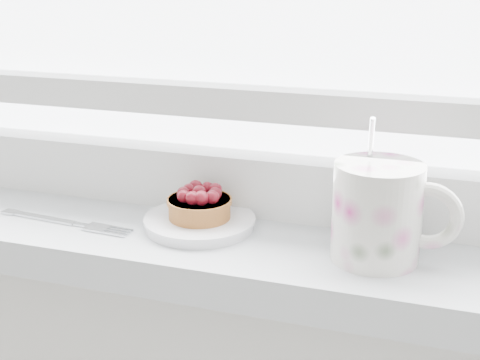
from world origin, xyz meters
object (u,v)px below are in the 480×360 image
at_px(saucer, 200,222).
at_px(floral_mug, 381,211).
at_px(raspberry_tart, 200,204).
at_px(fork, 64,222).

distance_m(saucer, floral_mug, 0.20).
height_order(saucer, floral_mug, floral_mug).
xyz_separation_m(saucer, raspberry_tart, (0.00, 0.00, 0.02)).
bearing_deg(floral_mug, fork, -177.27).
bearing_deg(fork, saucer, 13.37).
xyz_separation_m(raspberry_tart, floral_mug, (0.20, -0.02, 0.02)).
xyz_separation_m(saucer, floral_mug, (0.20, -0.02, 0.05)).
relative_size(saucer, raspberry_tart, 1.73).
bearing_deg(fork, raspberry_tart, 13.38).
distance_m(saucer, raspberry_tart, 0.02).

